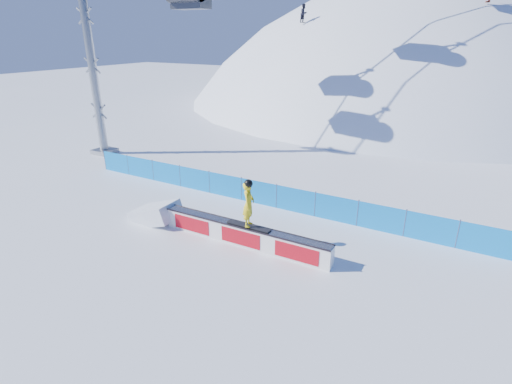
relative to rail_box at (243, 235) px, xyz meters
The scene contains 6 objects.
ground 1.67m from the rail_box, 159.64° to the right, with size 160.00×160.00×0.00m, color white.
snow_hill 45.38m from the rail_box, 92.08° to the left, with size 64.00×64.00×64.00m.
safety_fence 4.22m from the rail_box, 110.93° to the left, with size 22.05×0.05×1.30m.
rail_box is the anchor object (origin of this frame).
snow_ramp 4.68m from the rail_box, behind, with size 2.11×1.41×0.79m, color white, non-canonical shape.
snowboarder 1.44m from the rail_box, ahead, with size 1.88×0.76×1.96m.
Camera 1 is at (8.98, -11.58, 7.99)m, focal length 28.00 mm.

